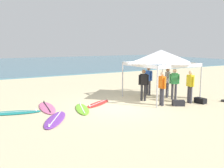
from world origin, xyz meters
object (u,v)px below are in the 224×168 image
Objects in this scene: surfboard_pink at (47,108)px; person_grey at (168,80)px; person_orange at (162,86)px; person_black at (144,83)px; surfboard_red at (98,104)px; person_yellow at (190,84)px; person_green at (174,82)px; canopy_tent at (161,56)px; surfboard_purple at (55,119)px; surfboard_lime at (82,109)px; gear_bag_near_tent at (200,101)px; gear_bag_by_pole at (178,103)px; person_blue at (148,79)px; surfboard_teal at (12,113)px.

person_grey is at bearing -8.17° from surfboard_pink.
person_orange is 1.33m from person_black.
person_yellow reaches higher than surfboard_red.
person_green is 1.00× the size of person_yellow.
canopy_tent is 1.29× the size of surfboard_purple.
person_black reaches higher than surfboard_lime.
person_black is at bearing 160.95° from person_green.
gear_bag_near_tent reaches higher than surfboard_red.
person_grey is at bearing 40.22° from person_orange.
person_black is 2.85× the size of gear_bag_by_pole.
person_green reaches higher than surfboard_pink.
person_blue is at bearing 102.83° from person_green.
canopy_tent is at bearing -8.35° from surfboard_red.
person_green is 1.81m from person_blue.
person_black is (-1.79, 1.62, 0.00)m from person_yellow.
surfboard_lime is 5.50m from person_grey.
surfboard_lime is at bearing -38.76° from surfboard_pink.
gear_bag_near_tent is at bearing -61.40° from canopy_tent.
person_grey is 2.85× the size of gear_bag_near_tent.
surfboard_lime is 1.32× the size of person_orange.
surfboard_pink is at bearing 171.83° from person_grey.
canopy_tent is at bearing -173.02° from person_grey.
surfboard_teal is at bearing 172.13° from person_black.
canopy_tent is at bearing 118.60° from gear_bag_near_tent.
surfboard_purple is 5.50m from person_orange.
person_grey is 1.70m from person_yellow.
surfboard_teal and surfboard_red have the same top height.
person_green is 1.00× the size of person_grey.
person_grey reaches higher than surfboard_lime.
surfboard_pink and surfboard_teal have the same top height.
surfboard_purple is 7.56m from gear_bag_near_tent.
surfboard_purple is 0.95× the size of surfboard_pink.
person_orange is at bearing 146.21° from gear_bag_by_pole.
person_grey is at bearing 102.48° from gear_bag_near_tent.
person_black is (-1.28, -1.18, 0.00)m from person_blue.
person_yellow is 1.00× the size of person_orange.
surfboard_teal is at bearing 162.03° from gear_bag_near_tent.
person_green is at bearing -77.17° from person_blue.
gear_bag_near_tent is (7.51, -0.89, 0.10)m from surfboard_purple.
gear_bag_near_tent is (7.22, -3.00, 0.10)m from surfboard_pink.
surfboard_teal is (-1.62, -0.13, -0.00)m from surfboard_pink.
person_orange is (5.41, -0.26, 0.95)m from surfboard_purple.
person_green is at bearing 3.95° from surfboard_purple.
surfboard_red is 5.35m from gear_bag_near_tent.
person_yellow is (0.62, -1.62, -1.40)m from canopy_tent.
surfboard_red is 3.28× the size of gear_bag_near_tent.
surfboard_purple is 6.99m from person_blue.
canopy_tent is 1.86× the size of person_blue.
surfboard_red is (2.49, -0.51, 0.00)m from surfboard_pink.
canopy_tent reaches higher than person_orange.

